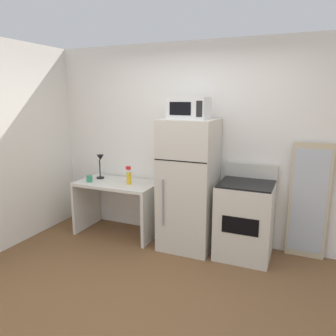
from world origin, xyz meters
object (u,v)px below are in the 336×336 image
object	(u,v)px
desk_lamp	(100,162)
refrigerator	(189,185)
oven_range	(245,219)
leaning_mirror	(309,202)
microwave	(189,108)
coffee_mug	(89,179)
desk	(118,198)
spray_bottle	(129,177)

from	to	relation	value
desk_lamp	refrigerator	distance (m)	1.38
oven_range	leaning_mirror	xyz separation A→B (m)	(0.69, 0.26, 0.23)
microwave	oven_range	world-z (taller)	microwave
coffee_mug	oven_range	world-z (taller)	oven_range
coffee_mug	leaning_mirror	bearing A→B (deg)	8.39
desk	refrigerator	bearing A→B (deg)	-0.06
coffee_mug	oven_range	distance (m)	2.16
coffee_mug	leaning_mirror	xyz separation A→B (m)	(2.82, 0.42, -0.10)
desk_lamp	oven_range	world-z (taller)	desk_lamp
desk_lamp	leaning_mirror	distance (m)	2.79
spray_bottle	desk	bearing A→B (deg)	171.49
desk	coffee_mug	distance (m)	0.48
desk_lamp	oven_range	bearing A→B (deg)	-1.41
desk	spray_bottle	bearing A→B (deg)	-8.51
spray_bottle	refrigerator	xyz separation A→B (m)	(0.85, 0.03, -0.03)
desk	coffee_mug	world-z (taller)	coffee_mug
leaning_mirror	desk	bearing A→B (deg)	-173.65
desk	leaning_mirror	size ratio (longest dim) A/B	0.80
refrigerator	oven_range	size ratio (longest dim) A/B	1.50
microwave	oven_range	xyz separation A→B (m)	(0.71, 0.04, -1.31)
desk_lamp	refrigerator	world-z (taller)	refrigerator
desk_lamp	oven_range	size ratio (longest dim) A/B	0.32
refrigerator	desk_lamp	bearing A→B (deg)	177.05
refrigerator	leaning_mirror	size ratio (longest dim) A/B	1.18
desk	oven_range	bearing A→B (deg)	0.59
desk	refrigerator	world-z (taller)	refrigerator
desk_lamp	spray_bottle	distance (m)	0.55
desk_lamp	microwave	bearing A→B (deg)	-3.84
refrigerator	desk	bearing A→B (deg)	179.94
spray_bottle	microwave	distance (m)	1.26
microwave	refrigerator	bearing A→B (deg)	90.32
desk	microwave	size ratio (longest dim) A/B	2.44
desk_lamp	refrigerator	xyz separation A→B (m)	(1.37, -0.07, -0.17)
oven_range	desk	bearing A→B (deg)	-179.41
leaning_mirror	oven_range	bearing A→B (deg)	-159.69
leaning_mirror	desk_lamp	bearing A→B (deg)	-175.79
oven_range	refrigerator	bearing A→B (deg)	-178.45
desk_lamp	leaning_mirror	size ratio (longest dim) A/B	0.25
coffee_mug	oven_range	bearing A→B (deg)	4.30
spray_bottle	refrigerator	bearing A→B (deg)	2.01
spray_bottle	leaning_mirror	world-z (taller)	leaning_mirror
oven_range	spray_bottle	bearing A→B (deg)	-178.20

